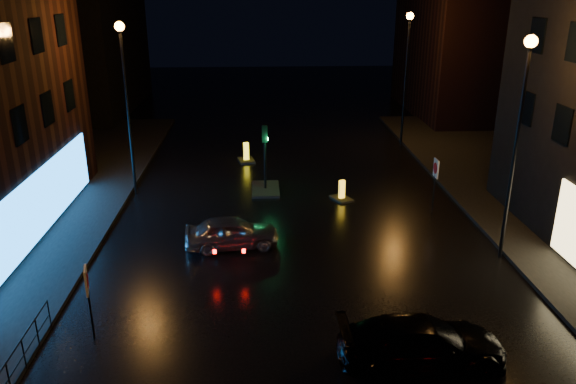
# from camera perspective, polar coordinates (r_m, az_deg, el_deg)

# --- Properties ---
(ground) EXTENTS (120.00, 120.00, 0.00)m
(ground) POSITION_cam_1_polar(r_m,az_deg,el_deg) (16.57, 2.82, -16.68)
(ground) COLOR black
(ground) RESTS_ON ground
(building_far_left) EXTENTS (8.00, 16.00, 14.00)m
(building_far_left) POSITION_cam_1_polar(r_m,az_deg,el_deg) (50.37, -20.59, 15.77)
(building_far_left) COLOR black
(building_far_left) RESTS_ON ground
(building_far_right) EXTENTS (8.00, 14.00, 12.00)m
(building_far_right) POSITION_cam_1_polar(r_m,az_deg,el_deg) (48.22, 17.56, 14.76)
(building_far_right) COLOR black
(building_far_right) RESTS_ON ground
(street_lamp_lfar) EXTENTS (0.44, 0.44, 8.37)m
(street_lamp_lfar) POSITION_cam_1_polar(r_m,az_deg,el_deg) (28.22, -16.22, 10.59)
(street_lamp_lfar) COLOR black
(street_lamp_lfar) RESTS_ON ground
(street_lamp_rnear) EXTENTS (0.44, 0.44, 8.37)m
(street_lamp_rnear) POSITION_cam_1_polar(r_m,az_deg,el_deg) (21.73, 22.51, 7.11)
(street_lamp_rnear) COLOR black
(street_lamp_rnear) RESTS_ON ground
(street_lamp_rfar) EXTENTS (0.44, 0.44, 8.37)m
(street_lamp_rfar) POSITION_cam_1_polar(r_m,az_deg,el_deg) (36.62, 11.98, 13.03)
(street_lamp_rfar) COLOR black
(street_lamp_rfar) RESTS_ON ground
(traffic_signal) EXTENTS (1.40, 2.40, 3.45)m
(traffic_signal) POSITION_cam_1_polar(r_m,az_deg,el_deg) (28.75, -2.31, 1.13)
(traffic_signal) COLOR black
(traffic_signal) RESTS_ON ground
(guard_railing) EXTENTS (0.05, 6.04, 1.00)m
(guard_railing) POSITION_cam_1_polar(r_m,az_deg,el_deg) (16.60, -26.64, -15.94)
(guard_railing) COLOR black
(guard_railing) RESTS_ON ground
(silver_hatchback) EXTENTS (3.88, 1.90, 1.27)m
(silver_hatchback) POSITION_cam_1_polar(r_m,az_deg,el_deg) (22.63, -5.72, -4.11)
(silver_hatchback) COLOR #ACAEB3
(silver_hatchback) RESTS_ON ground
(dark_sedan) EXTENTS (4.70, 2.00, 1.35)m
(dark_sedan) POSITION_cam_1_polar(r_m,az_deg,el_deg) (16.47, 13.45, -14.66)
(dark_sedan) COLOR black
(dark_sedan) RESTS_ON ground
(bollard_near) EXTENTS (1.17, 1.36, 1.00)m
(bollard_near) POSITION_cam_1_polar(r_m,az_deg,el_deg) (27.69, 5.47, -0.35)
(bollard_near) COLOR black
(bollard_near) RESTS_ON ground
(bollard_far) EXTENTS (1.12, 1.46, 1.15)m
(bollard_far) POSITION_cam_1_polar(r_m,az_deg,el_deg) (33.69, -4.26, 3.55)
(bollard_far) COLOR black
(bollard_far) RESTS_ON ground
(road_sign_left) EXTENTS (0.19, 0.58, 2.41)m
(road_sign_left) POSITION_cam_1_polar(r_m,az_deg,el_deg) (17.33, -19.71, -9.07)
(road_sign_left) COLOR black
(road_sign_left) RESTS_ON ground
(road_sign_right) EXTENTS (0.08, 0.62, 2.57)m
(road_sign_right) POSITION_cam_1_polar(r_m,az_deg,el_deg) (26.34, 14.76, 1.89)
(road_sign_right) COLOR black
(road_sign_right) RESTS_ON ground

